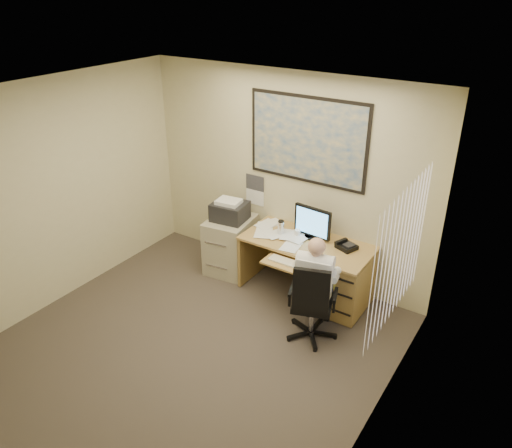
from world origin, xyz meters
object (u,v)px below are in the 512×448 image
Objects in this scene: desk at (331,270)px; filing_cabinet at (231,240)px; person at (315,288)px; office_chair at (309,315)px.

filing_cabinet is at bearing -178.14° from desk.
person reaches higher than filing_cabinet.
desk is 1.47m from filing_cabinet.
office_chair is (1.58, -0.71, -0.16)m from filing_cabinet.
person is (1.59, -0.64, 0.16)m from filing_cabinet.
office_chair is at bearing -31.77° from filing_cabinet.
filing_cabinet is 1.72m from person.
desk is 0.78m from office_chair.
filing_cabinet is at bearing 136.71° from office_chair.
filing_cabinet is (-1.47, -0.05, 0.01)m from desk.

